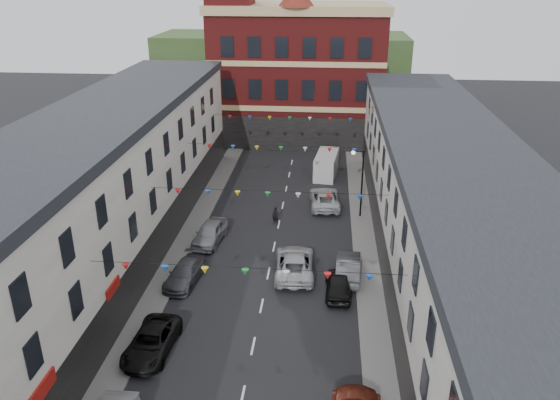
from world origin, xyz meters
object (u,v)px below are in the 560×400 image
(street_lamp, at_px, (359,175))
(car_right_f, at_px, (325,198))
(car_left_d, at_px, (185,273))
(car_right_e, at_px, (348,267))
(car_left_e, at_px, (210,233))
(moving_car, at_px, (294,263))
(pedestrian, at_px, (275,216))
(car_left_c, at_px, (152,342))
(white_van, at_px, (326,165))
(car_right_d, at_px, (338,284))

(street_lamp, relative_size, car_right_f, 1.10)
(car_left_d, height_order, car_right_e, car_right_e)
(car_left_e, distance_m, car_right_f, 11.73)
(moving_car, bearing_deg, car_left_e, -34.39)
(car_left_d, height_order, pedestrian, pedestrian)
(car_left_d, relative_size, car_left_e, 0.99)
(car_left_c, xyz_separation_m, white_van, (9.30, 29.13, 0.48))
(street_lamp, height_order, car_left_e, street_lamp)
(street_lamp, height_order, car_right_f, street_lamp)
(car_left_e, xyz_separation_m, pedestrian, (4.74, 3.65, -0.03))
(car_right_f, bearing_deg, white_van, -94.66)
(street_lamp, bearing_deg, car_left_c, -122.41)
(car_left_c, relative_size, pedestrian, 3.17)
(white_van, bearing_deg, car_left_d, -106.62)
(car_left_c, bearing_deg, car_left_d, 93.35)
(street_lamp, bearing_deg, car_right_d, -98.13)
(car_right_e, height_order, pedestrian, same)
(car_right_f, bearing_deg, street_lamp, 137.91)
(car_right_e, xyz_separation_m, white_van, (-1.70, 20.10, 0.39))
(street_lamp, height_order, car_left_d, street_lamp)
(moving_car, bearing_deg, car_left_c, 48.57)
(car_right_d, xyz_separation_m, car_right_e, (0.69, 2.22, 0.05))
(pedestrian, bearing_deg, car_right_d, -45.10)
(moving_car, distance_m, pedestrian, 8.07)
(car_left_c, xyz_separation_m, car_left_e, (0.48, 13.37, 0.12))
(street_lamp, distance_m, car_left_d, 17.02)
(car_left_c, height_order, car_left_d, car_left_c)
(car_left_e, height_order, car_right_e, car_left_e)
(car_right_e, xyz_separation_m, car_right_f, (-1.76, 12.13, -0.01))
(white_van, xyz_separation_m, pedestrian, (-4.08, -12.11, -0.39))
(car_right_d, height_order, white_van, white_van)
(car_left_c, relative_size, car_left_d, 1.05)
(car_left_c, height_order, moving_car, moving_car)
(car_left_d, bearing_deg, car_right_d, 3.87)
(car_right_f, distance_m, white_van, 7.98)
(car_right_d, relative_size, moving_car, 0.73)
(car_right_e, bearing_deg, car_left_c, 42.36)
(car_left_e, relative_size, car_right_f, 0.85)
(street_lamp, relative_size, pedestrian, 3.94)
(street_lamp, bearing_deg, car_right_e, -96.03)
(car_left_e, bearing_deg, car_left_d, -87.30)
(car_right_e, xyz_separation_m, pedestrian, (-5.78, 7.98, 0.00))
(pedestrian, bearing_deg, car_left_e, -124.03)
(car_right_e, bearing_deg, car_right_d, 75.76)
(car_left_c, xyz_separation_m, moving_car, (7.30, 9.22, 0.12))
(car_left_e, bearing_deg, car_right_d, -26.42)
(car_right_d, bearing_deg, car_left_e, -34.01)
(street_lamp, distance_m, white_van, 10.87)
(moving_car, relative_size, pedestrian, 3.73)
(car_left_e, xyz_separation_m, moving_car, (6.82, -4.15, 0.00))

